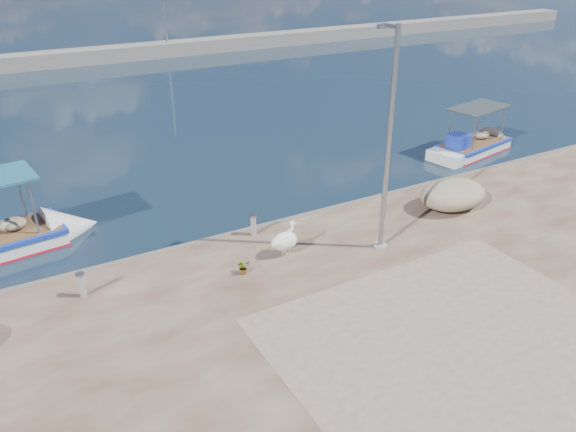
{
  "coord_description": "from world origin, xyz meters",
  "views": [
    {
      "loc": [
        -8.23,
        -10.73,
        9.58
      ],
      "look_at": [
        0.0,
        3.8,
        1.3
      ],
      "focal_mm": 35.0,
      "sensor_mm": 36.0,
      "label": 1
    }
  ],
  "objects_px": {
    "bollard_near": "(253,224)",
    "pelican": "(285,240)",
    "lamp_post": "(387,152)",
    "boat_right": "(472,148)"
  },
  "relations": [
    {
      "from": "boat_right",
      "to": "pelican",
      "type": "distance_m",
      "value": 14.39
    },
    {
      "from": "bollard_near",
      "to": "pelican",
      "type": "bearing_deg",
      "value": -81.38
    },
    {
      "from": "pelican",
      "to": "bollard_near",
      "type": "relative_size",
      "value": 1.57
    },
    {
      "from": "bollard_near",
      "to": "boat_right",
      "type": "bearing_deg",
      "value": 13.32
    },
    {
      "from": "lamp_post",
      "to": "bollard_near",
      "type": "bearing_deg",
      "value": 139.1
    },
    {
      "from": "pelican",
      "to": "lamp_post",
      "type": "bearing_deg",
      "value": -29.07
    },
    {
      "from": "boat_right",
      "to": "bollard_near",
      "type": "distance_m",
      "value": 14.13
    },
    {
      "from": "lamp_post",
      "to": "bollard_near",
      "type": "distance_m",
      "value": 5.15
    },
    {
      "from": "pelican",
      "to": "lamp_post",
      "type": "height_order",
      "value": "lamp_post"
    },
    {
      "from": "pelican",
      "to": "bollard_near",
      "type": "height_order",
      "value": "pelican"
    }
  ]
}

